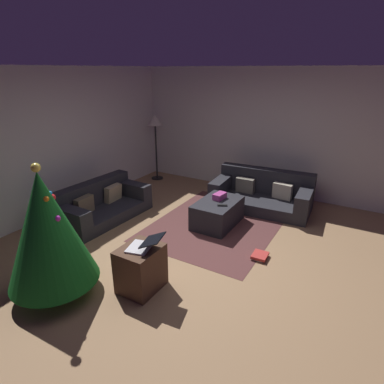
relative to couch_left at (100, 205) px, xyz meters
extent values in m
plane|color=#93704C|center=(-0.29, -2.24, -0.25)|extent=(6.40, 6.40, 0.00)
cube|color=silver|center=(-0.29, 0.90, 1.05)|extent=(6.40, 0.12, 2.60)
cube|color=silver|center=(2.85, -2.24, 1.05)|extent=(0.12, 6.40, 2.60)
cube|color=#26262B|center=(0.00, -0.09, -0.15)|extent=(1.72, 0.90, 0.21)
cube|color=#26262B|center=(0.01, 0.21, 0.17)|extent=(1.70, 0.30, 0.43)
cube|color=#26262B|center=(0.72, -0.12, 0.09)|extent=(0.27, 0.85, 0.27)
cube|color=#26262B|center=(-0.73, -0.07, 0.09)|extent=(0.27, 0.85, 0.27)
cube|color=tan|center=(0.34, 0.00, 0.11)|extent=(0.37, 0.17, 0.31)
cube|color=brown|center=(-0.34, 0.02, 0.11)|extent=(0.37, 0.16, 0.30)
cube|color=#26262B|center=(1.86, -2.38, -0.14)|extent=(1.05, 1.90, 0.22)
cube|color=#26262B|center=(2.20, -2.35, 0.21)|extent=(0.36, 1.86, 0.49)
cube|color=#26262B|center=(1.91, -3.18, 0.11)|extent=(0.95, 0.30, 0.29)
cube|color=#26262B|center=(1.80, -1.57, 0.11)|extent=(0.95, 0.30, 0.29)
cube|color=#BCB299|center=(2.03, -2.73, 0.12)|extent=(0.16, 0.37, 0.30)
cube|color=#716B5B|center=(1.98, -2.00, 0.12)|extent=(0.15, 0.36, 0.31)
cube|color=#26262B|center=(0.82, -1.96, -0.03)|extent=(0.94, 0.62, 0.43)
cube|color=#B23F8C|center=(0.94, -1.93, 0.23)|extent=(0.27, 0.17, 0.10)
cube|color=black|center=(0.68, -2.11, 0.19)|extent=(0.12, 0.16, 0.02)
cylinder|color=brown|center=(-1.82, -1.10, -0.15)|extent=(0.10, 0.10, 0.19)
cone|color=#14631E|center=(-1.82, -1.10, 0.62)|extent=(1.02, 1.02, 1.35)
sphere|color=green|center=(-2.16, -1.02, 0.21)|extent=(0.07, 0.07, 0.07)
sphere|color=orange|center=(-1.80, -0.91, 0.74)|extent=(0.08, 0.08, 0.08)
sphere|color=red|center=(-1.69, -1.10, 0.95)|extent=(0.09, 0.09, 0.09)
sphere|color=orange|center=(-1.83, -1.20, 1.00)|extent=(0.06, 0.06, 0.06)
sphere|color=#2699E5|center=(-1.73, -1.14, 1.02)|extent=(0.05, 0.05, 0.05)
sphere|color=#CC33BF|center=(-1.79, -1.28, 0.78)|extent=(0.07, 0.07, 0.07)
sphere|color=#F2D84C|center=(-1.82, -1.10, 1.33)|extent=(0.10, 0.10, 0.10)
cube|color=#4C3323|center=(-1.23, -1.92, 0.03)|extent=(0.52, 0.44, 0.56)
cube|color=silver|center=(-1.23, -1.92, 0.32)|extent=(0.35, 0.32, 0.02)
cube|color=black|center=(-1.18, -2.09, 0.45)|extent=(0.35, 0.30, 0.11)
cube|color=beige|center=(0.18, -2.95, -0.24)|extent=(0.27, 0.17, 0.03)
cube|color=#B7332D|center=(0.15, -2.97, -0.20)|extent=(0.25, 0.22, 0.04)
cylinder|color=black|center=(2.32, 0.44, -0.24)|extent=(0.28, 0.28, 0.02)
cylinder|color=black|center=(2.32, 0.44, 0.41)|extent=(0.04, 0.04, 1.32)
cone|color=beige|center=(2.32, 0.44, 1.19)|extent=(0.36, 0.36, 0.24)
cube|color=#56302E|center=(0.82, -1.96, -0.25)|extent=(2.60, 2.00, 0.01)
camera|label=1|loc=(-3.75, -4.13, 2.29)|focal=29.97mm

